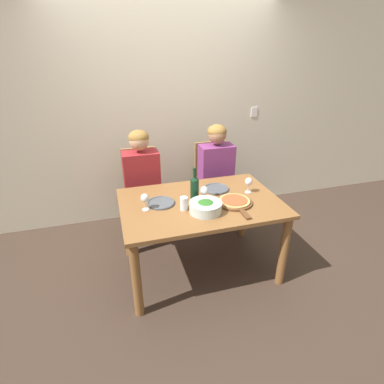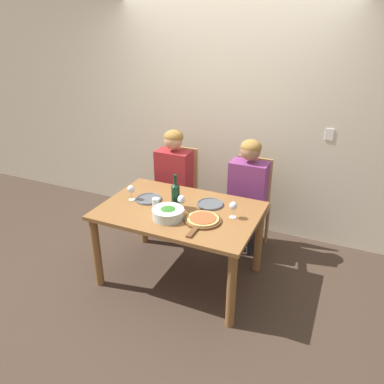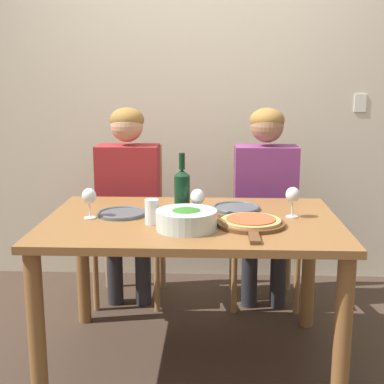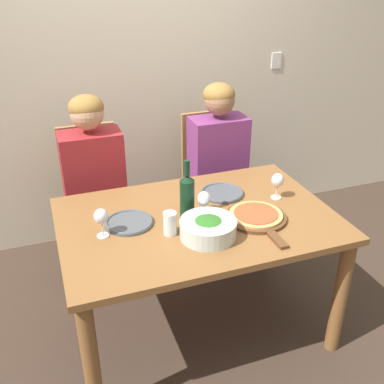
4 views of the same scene
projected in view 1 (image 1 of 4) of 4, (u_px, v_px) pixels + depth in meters
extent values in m
plane|color=#3D2D23|center=(200.00, 267.00, 3.02)|extent=(40.00, 40.00, 0.00)
cube|color=beige|center=(169.00, 108.00, 3.50)|extent=(10.00, 0.05, 2.70)
cube|color=white|center=(254.00, 112.00, 3.80)|extent=(0.08, 0.01, 0.12)
cube|color=brown|center=(200.00, 203.00, 2.70)|extent=(1.43, 0.95, 0.04)
cylinder|color=brown|center=(137.00, 280.00, 2.34)|extent=(0.08, 0.08, 0.71)
cylinder|color=brown|center=(284.00, 251.00, 2.67)|extent=(0.08, 0.08, 0.71)
cylinder|color=brown|center=(127.00, 225.00, 3.05)|extent=(0.08, 0.08, 0.71)
cylinder|color=brown|center=(244.00, 208.00, 3.38)|extent=(0.08, 0.08, 0.71)
cube|color=#9E7042|center=(143.00, 199.00, 3.37)|extent=(0.42, 0.42, 0.04)
cube|color=#9E7042|center=(139.00, 170.00, 3.41)|extent=(0.38, 0.03, 0.52)
cylinder|color=#9E7042|center=(130.00, 228.00, 3.26)|extent=(0.04, 0.04, 0.44)
cylinder|color=#9E7042|center=(164.00, 223.00, 3.35)|extent=(0.04, 0.04, 0.44)
cylinder|color=#9E7042|center=(127.00, 212.00, 3.59)|extent=(0.04, 0.04, 0.44)
cylinder|color=#9E7042|center=(158.00, 207.00, 3.68)|extent=(0.04, 0.04, 0.44)
cube|color=#9E7042|center=(215.00, 190.00, 3.58)|extent=(0.42, 0.42, 0.04)
cube|color=#9E7042|center=(210.00, 163.00, 3.63)|extent=(0.38, 0.03, 0.52)
cylinder|color=#9E7042|center=(204.00, 217.00, 3.47)|extent=(0.04, 0.04, 0.44)
cylinder|color=#9E7042|center=(234.00, 212.00, 3.57)|extent=(0.04, 0.04, 0.44)
cylinder|color=#9E7042|center=(195.00, 202.00, 3.80)|extent=(0.04, 0.04, 0.44)
cylinder|color=#9E7042|center=(223.00, 198.00, 3.90)|extent=(0.04, 0.04, 0.44)
cylinder|color=#28282D|center=(138.00, 220.00, 3.37)|extent=(0.10, 0.10, 0.47)
cylinder|color=#28282D|center=(154.00, 218.00, 3.42)|extent=(0.10, 0.10, 0.47)
cube|color=maroon|center=(142.00, 176.00, 3.22)|extent=(0.38, 0.22, 0.54)
cylinder|color=maroon|center=(126.00, 201.00, 3.03)|extent=(0.07, 0.31, 0.14)
cylinder|color=maroon|center=(165.00, 196.00, 3.13)|extent=(0.07, 0.31, 0.14)
sphere|color=tan|center=(139.00, 141.00, 3.05)|extent=(0.20, 0.20, 0.20)
ellipsoid|color=olive|center=(139.00, 137.00, 3.04)|extent=(0.21, 0.21, 0.15)
cylinder|color=#28282D|center=(209.00, 210.00, 3.58)|extent=(0.10, 0.10, 0.47)
cylinder|color=#28282D|center=(223.00, 208.00, 3.63)|extent=(0.10, 0.10, 0.47)
cube|color=#7A3370|center=(216.00, 168.00, 3.44)|extent=(0.38, 0.22, 0.54)
cylinder|color=#7A3370|center=(206.00, 191.00, 3.24)|extent=(0.07, 0.31, 0.14)
cylinder|color=#7A3370|center=(240.00, 186.00, 3.34)|extent=(0.07, 0.31, 0.14)
sphere|color=#9E7051|center=(217.00, 135.00, 3.27)|extent=(0.20, 0.20, 0.20)
ellipsoid|color=olive|center=(217.00, 131.00, 3.26)|extent=(0.21, 0.21, 0.15)
cylinder|color=black|center=(195.00, 190.00, 2.65)|extent=(0.08, 0.08, 0.21)
cone|color=black|center=(195.00, 178.00, 2.60)|extent=(0.08, 0.08, 0.03)
cylinder|color=black|center=(195.00, 172.00, 2.58)|extent=(0.03, 0.03, 0.08)
cylinder|color=silver|center=(206.00, 207.00, 2.50)|extent=(0.28, 0.28, 0.09)
ellipsoid|color=#2D6B23|center=(206.00, 207.00, 2.50)|extent=(0.23, 0.23, 0.10)
cylinder|color=#4C5156|center=(161.00, 203.00, 2.65)|extent=(0.25, 0.25, 0.01)
torus|color=#4C5156|center=(161.00, 203.00, 2.64)|extent=(0.24, 0.24, 0.01)
cylinder|color=#4C5156|center=(216.00, 189.00, 2.91)|extent=(0.25, 0.25, 0.01)
torus|color=#4C5156|center=(216.00, 188.00, 2.91)|extent=(0.24, 0.24, 0.01)
cylinder|color=brown|center=(234.00, 202.00, 2.65)|extent=(0.32, 0.32, 0.02)
cube|color=brown|center=(245.00, 215.00, 2.46)|extent=(0.04, 0.14, 0.02)
cylinder|color=tan|center=(234.00, 201.00, 2.65)|extent=(0.28, 0.28, 0.01)
cylinder|color=#AD4C28|center=(234.00, 200.00, 2.64)|extent=(0.23, 0.23, 0.01)
cylinder|color=silver|center=(146.00, 209.00, 2.55)|extent=(0.06, 0.06, 0.01)
cylinder|color=silver|center=(145.00, 205.00, 2.53)|extent=(0.01, 0.01, 0.07)
ellipsoid|color=silver|center=(145.00, 198.00, 2.50)|extent=(0.07, 0.07, 0.08)
ellipsoid|color=maroon|center=(145.00, 199.00, 2.51)|extent=(0.06, 0.06, 0.03)
cylinder|color=silver|center=(248.00, 192.00, 2.85)|extent=(0.06, 0.06, 0.01)
cylinder|color=silver|center=(248.00, 188.00, 2.84)|extent=(0.01, 0.01, 0.07)
ellipsoid|color=silver|center=(249.00, 182.00, 2.81)|extent=(0.07, 0.07, 0.08)
ellipsoid|color=maroon|center=(249.00, 183.00, 2.81)|extent=(0.06, 0.06, 0.03)
cylinder|color=silver|center=(204.00, 201.00, 2.68)|extent=(0.06, 0.06, 0.01)
cylinder|color=silver|center=(204.00, 197.00, 2.66)|extent=(0.01, 0.01, 0.07)
ellipsoid|color=silver|center=(204.00, 190.00, 2.63)|extent=(0.07, 0.07, 0.08)
ellipsoid|color=maroon|center=(204.00, 192.00, 2.64)|extent=(0.06, 0.06, 0.03)
cylinder|color=silver|center=(184.00, 204.00, 2.53)|extent=(0.07, 0.07, 0.12)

